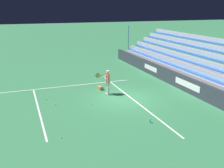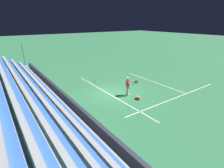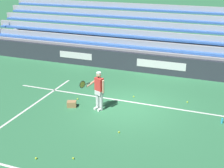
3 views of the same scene
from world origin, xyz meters
name	(u,v)px [view 1 (image 1 of 3)]	position (x,y,z in m)	size (l,w,h in m)	color
ground_plane	(124,99)	(0.00, 0.00, 0.00)	(160.00, 160.00, 0.00)	#337A4C
court_baseline_white	(131,98)	(0.00, -0.50, 0.00)	(12.00, 0.10, 0.01)	white
court_sideline_white	(54,87)	(4.11, 4.00, 0.00)	(0.10, 12.00, 0.01)	white
court_service_line_white	(39,110)	(0.00, 5.50, 0.00)	(8.22, 0.10, 0.01)	white
back_wall_sponsor_board	(185,84)	(0.01, -4.77, 0.55)	(25.71, 0.25, 1.10)	#2D333D
bleacher_stand	(215,77)	(0.00, -7.39, 0.79)	(24.43, 4.00, 3.85)	#9EA3A8
tennis_player	(108,82)	(1.16, 0.74, 0.89)	(0.84, 0.92, 1.71)	silver
ball_box_cardboard	(100,88)	(2.39, 0.91, 0.13)	(0.40, 0.30, 0.26)	#A87F51
tennis_ball_by_box	(109,88)	(2.50, 0.13, 0.03)	(0.07, 0.07, 0.07)	#CCE533
tennis_ball_on_baseline	(61,137)	(-3.95, 4.86, 0.03)	(0.07, 0.07, 0.07)	#CCE533
tennis_ball_stray_back	(55,104)	(0.49, 4.44, 0.03)	(0.07, 0.07, 0.07)	#CCE533
tennis_ball_near_player	(160,108)	(-2.35, -1.34, 0.03)	(0.07, 0.07, 0.07)	#CCE533
tennis_ball_toward_net	(92,104)	(-0.34, 2.33, 0.03)	(0.07, 0.07, 0.07)	#CCE533
tennis_ball_midcourt	(138,96)	(0.12, -1.06, 0.03)	(0.07, 0.07, 0.07)	#CCE533
tennis_ball_far_right	(46,99)	(1.63, 4.87, 0.03)	(0.07, 0.07, 0.07)	#CCE533
water_bottle	(150,121)	(-3.91, 0.17, 0.11)	(0.07, 0.07, 0.22)	#33B2E5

